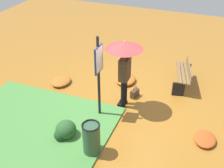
# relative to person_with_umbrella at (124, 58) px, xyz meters

# --- Properties ---
(ground_plane) EXTENTS (18.00, 18.00, 0.00)m
(ground_plane) POSITION_rel_person_with_umbrella_xyz_m (-0.13, 0.01, -1.55)
(ground_plane) COLOR #9E6623
(grass_verge) EXTENTS (4.80, 4.00, 0.05)m
(grass_verge) POSITION_rel_person_with_umbrella_xyz_m (2.51, -1.89, -1.53)
(grass_verge) COLOR #47843D
(grass_verge) RESTS_ON ground_plane
(person_with_umbrella) EXTENTS (0.96, 0.96, 2.04)m
(person_with_umbrella) POSITION_rel_person_with_umbrella_xyz_m (0.00, 0.00, 0.00)
(person_with_umbrella) COLOR black
(person_with_umbrella) RESTS_ON ground_plane
(info_sign_post) EXTENTS (0.44, 0.07, 2.30)m
(info_sign_post) POSITION_rel_person_with_umbrella_xyz_m (0.57, -0.47, -0.11)
(info_sign_post) COLOR black
(info_sign_post) RESTS_ON ground_plane
(handbag) EXTENTS (0.33, 0.22, 0.37)m
(handbag) POSITION_rel_person_with_umbrella_xyz_m (-0.59, 0.16, -1.42)
(handbag) COLOR #4C3323
(handbag) RESTS_ON ground_plane
(park_bench) EXTENTS (1.42, 0.69, 0.75)m
(park_bench) POSITION_rel_person_with_umbrella_xyz_m (-1.77, 1.39, -1.15)
(park_bench) COLOR black
(park_bench) RESTS_ON ground_plane
(trash_bin) EXTENTS (0.42, 0.42, 0.83)m
(trash_bin) POSITION_rel_person_with_umbrella_xyz_m (1.93, -0.09, -1.13)
(trash_bin) COLOR #2D5138
(trash_bin) RESTS_ON ground_plane
(shrub_cluster) EXTENTS (0.56, 0.51, 0.46)m
(shrub_cluster) POSITION_rel_person_with_umbrella_xyz_m (1.71, -0.92, -1.34)
(shrub_cluster) COLOR #285628
(shrub_cluster) RESTS_ON ground_plane
(leaf_pile_near_person) EXTENTS (0.64, 0.52, 0.14)m
(leaf_pile_near_person) POSITION_rel_person_with_umbrella_xyz_m (0.61, 2.32, -1.48)
(leaf_pile_near_person) COLOR #B74C1E
(leaf_pile_near_person) RESTS_ON ground_plane
(leaf_pile_by_bench) EXTENTS (0.77, 0.61, 0.17)m
(leaf_pile_by_bench) POSITION_rel_person_with_umbrella_xyz_m (-1.30, -0.36, -1.47)
(leaf_pile_by_bench) COLOR #A86023
(leaf_pile_by_bench) RESTS_ON ground_plane
(leaf_pile_far_path) EXTENTS (0.73, 0.59, 0.16)m
(leaf_pile_far_path) POSITION_rel_person_with_umbrella_xyz_m (-0.46, -2.28, -1.47)
(leaf_pile_far_path) COLOR #A86023
(leaf_pile_far_path) RESTS_ON ground_plane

